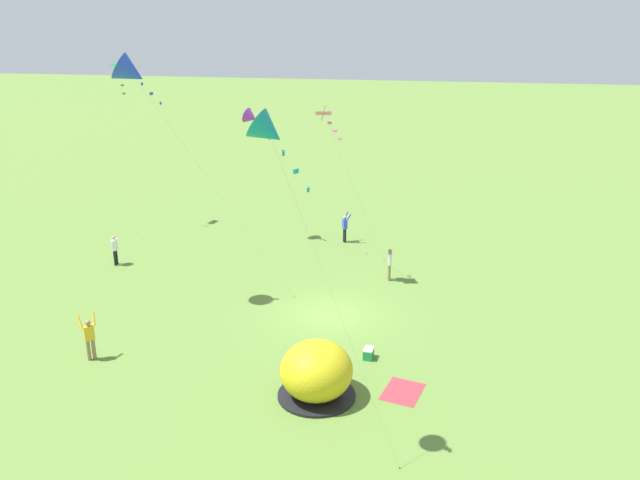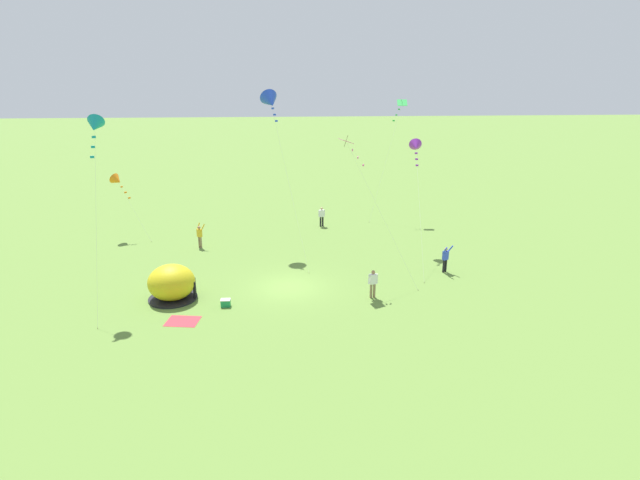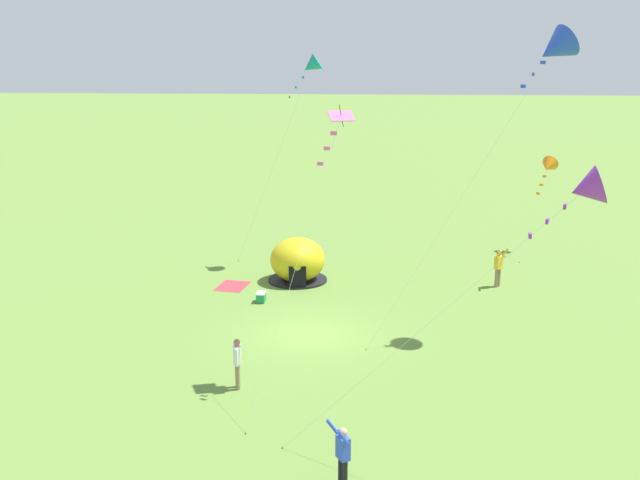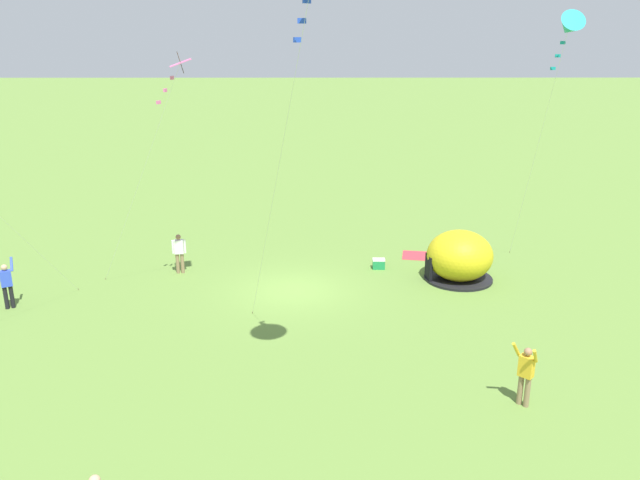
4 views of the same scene
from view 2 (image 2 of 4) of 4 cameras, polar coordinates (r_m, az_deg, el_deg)
name	(u,v)px [view 2 (image 2 of 4)]	position (r m, az deg, el deg)	size (l,w,h in m)	color
ground_plane	(288,287)	(31.14, -3.62, -5.39)	(300.00, 300.00, 0.00)	olive
popup_tent	(172,283)	(30.34, -16.59, -4.75)	(2.81, 2.81, 2.10)	gold
picnic_blanket	(183,321)	(27.89, -15.42, -8.93)	(1.70, 1.30, 0.01)	#CC333D
cooler_box	(226,303)	(28.96, -10.73, -7.07)	(0.54, 0.38, 0.44)	#1E8C4C
person_center_field	(373,282)	(29.44, 6.07, -4.84)	(0.59, 0.29, 1.72)	#8C7251
person_arms_raised	(200,235)	(39.00, -13.59, 0.54)	(0.70, 0.70, 1.89)	#8C7251
person_far_back	(445,258)	(34.12, 14.14, -2.00)	(0.72, 0.65, 1.89)	black
person_with_toddler	(322,216)	(43.53, 0.19, 2.79)	(0.58, 0.31, 1.72)	black
kite_purple	(416,146)	(37.57, 10.89, 10.45)	(1.55, 7.91, 8.21)	silver
kite_green	(401,107)	(46.40, 9.19, 14.77)	(3.61, 2.83, 10.66)	silver
kite_pink	(350,148)	(30.34, 3.47, 10.47)	(4.69, 3.00, 9.14)	silver
kite_teal	(95,126)	(29.55, -24.35, 11.81)	(0.92, 4.45, 10.55)	silver
kite_blue	(271,101)	(37.37, -5.67, 15.51)	(3.16, 7.53, 11.64)	silver
kite_orange	(117,180)	(42.95, -22.17, 6.32)	(3.26, 2.34, 5.21)	silver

